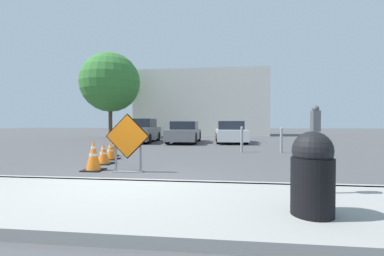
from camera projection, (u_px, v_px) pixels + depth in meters
name	position (u px, v px, depth m)	size (l,w,h in m)	color
ground_plane	(190.00, 144.00, 14.95)	(96.00, 96.00, 0.00)	#4C4C4F
sidewalk_strip	(100.00, 202.00, 3.82)	(21.99, 2.40, 0.14)	#999993
curb_lip	(129.00, 183.00, 5.02)	(21.99, 0.20, 0.14)	#999993
road_closed_sign	(128.00, 141.00, 6.46)	(1.14, 0.20, 1.48)	black
traffic_cone_nearest	(93.00, 155.00, 6.71)	(0.51, 0.51, 0.82)	black
traffic_cone_second	(103.00, 154.00, 7.80)	(0.53, 0.53, 0.64)	black
traffic_cone_third	(111.00, 151.00, 8.79)	(0.53, 0.53, 0.60)	black
traffic_cone_fourth	(112.00, 145.00, 9.63)	(0.38, 0.38, 0.82)	black
parked_car_nearest	(141.00, 131.00, 16.82)	(2.10, 4.56, 1.53)	slate
parked_car_second	(185.00, 133.00, 16.34)	(1.82, 4.47, 1.35)	slate
parked_car_third	(230.00, 132.00, 16.57)	(1.98, 4.66, 1.37)	silver
trash_bin	(312.00, 173.00, 3.07)	(0.49, 0.49, 1.01)	black
bollard_nearest	(242.00, 139.00, 10.91)	(0.12, 0.12, 1.11)	gray
bollard_second	(281.00, 139.00, 10.72)	(0.12, 0.12, 1.07)	gray
parking_meter	(315.00, 134.00, 4.00)	(0.11, 0.15, 1.38)	#59595B
building_facade_backdrop	(201.00, 104.00, 26.87)	(13.16, 5.00, 6.49)	beige
street_tree_behind_lot	(110.00, 82.00, 21.97)	(5.05, 5.05, 7.26)	#513823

